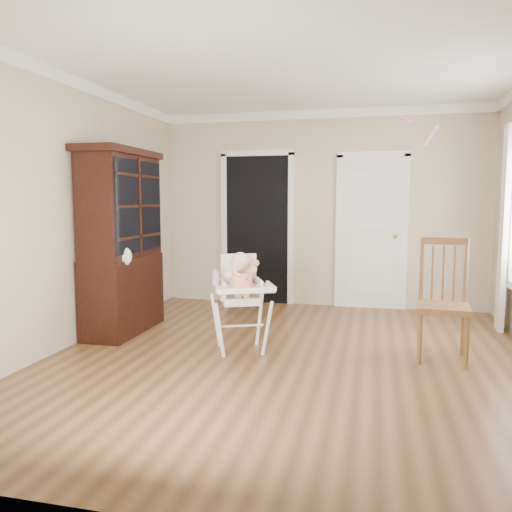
% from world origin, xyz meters
% --- Properties ---
extents(floor, '(5.00, 5.00, 0.00)m').
position_xyz_m(floor, '(0.00, 0.00, 0.00)').
color(floor, brown).
rests_on(floor, ground).
extents(ceiling, '(5.00, 5.00, 0.00)m').
position_xyz_m(ceiling, '(0.00, 0.00, 2.70)').
color(ceiling, white).
rests_on(ceiling, wall_back).
extents(wall_back, '(4.50, 0.00, 4.50)m').
position_xyz_m(wall_back, '(0.00, 2.50, 1.35)').
color(wall_back, beige).
rests_on(wall_back, floor).
extents(wall_left, '(0.00, 5.00, 5.00)m').
position_xyz_m(wall_left, '(-2.25, 0.00, 1.35)').
color(wall_left, beige).
rests_on(wall_left, floor).
extents(crown_molding, '(4.50, 5.00, 0.12)m').
position_xyz_m(crown_molding, '(0.00, 0.00, 2.64)').
color(crown_molding, white).
rests_on(crown_molding, ceiling).
extents(doorway, '(1.06, 0.05, 2.22)m').
position_xyz_m(doorway, '(-0.90, 2.48, 1.11)').
color(doorway, black).
rests_on(doorway, wall_back).
extents(closet_door, '(0.96, 0.09, 2.13)m').
position_xyz_m(closet_door, '(0.70, 2.48, 1.02)').
color(closet_door, white).
rests_on(closet_door, wall_back).
extents(high_chair, '(0.76, 0.84, 0.96)m').
position_xyz_m(high_chair, '(-0.51, 0.12, 0.60)').
color(high_chair, white).
rests_on(high_chair, floor).
extents(baby, '(0.33, 0.25, 0.45)m').
position_xyz_m(baby, '(-0.52, 0.15, 0.74)').
color(baby, beige).
rests_on(baby, high_chair).
extents(cake, '(0.26, 0.26, 0.12)m').
position_xyz_m(cake, '(-0.45, -0.09, 0.73)').
color(cake, silver).
rests_on(cake, high_chair).
extents(sippy_cup, '(0.07, 0.07, 0.17)m').
position_xyz_m(sippy_cup, '(-0.71, -0.04, 0.74)').
color(sippy_cup, pink).
rests_on(sippy_cup, high_chair).
extents(china_cabinet, '(0.54, 1.20, 2.03)m').
position_xyz_m(china_cabinet, '(-1.99, 0.53, 1.02)').
color(china_cabinet, black).
rests_on(china_cabinet, floor).
extents(dining_chair, '(0.49, 0.49, 1.12)m').
position_xyz_m(dining_chair, '(1.37, 0.31, 0.52)').
color(dining_chair, brown).
rests_on(dining_chair, floor).
extents(streamer, '(0.12, 0.48, 0.15)m').
position_xyz_m(streamer, '(1.03, 1.23, 2.34)').
color(streamer, pink).
rests_on(streamer, ceiling).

